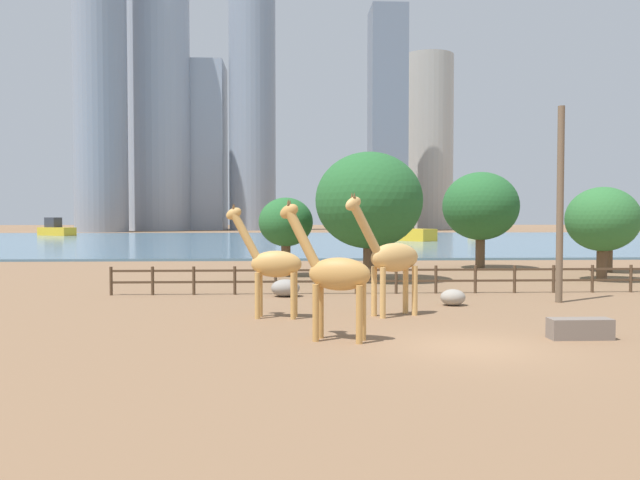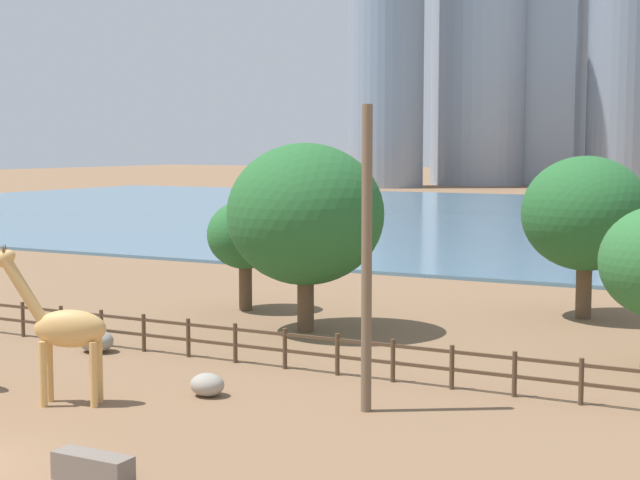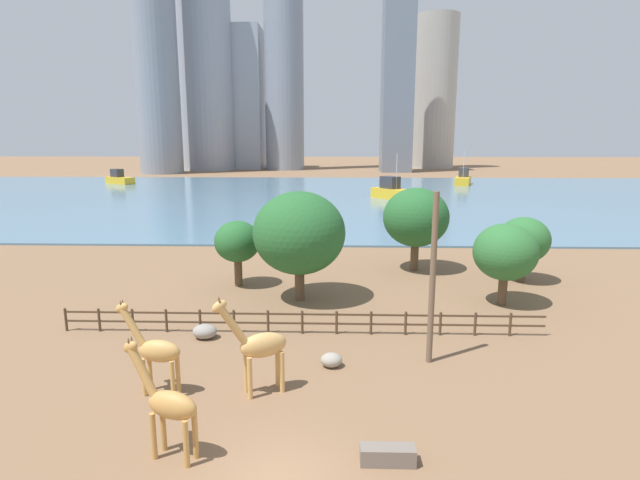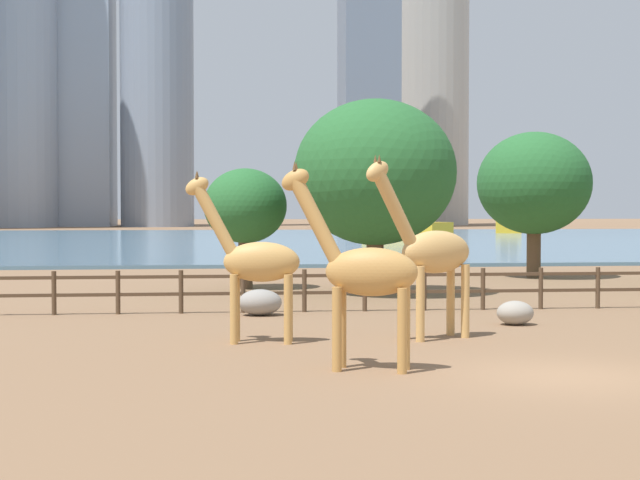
% 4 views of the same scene
% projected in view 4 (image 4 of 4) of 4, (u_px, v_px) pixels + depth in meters
% --- Properties ---
extents(ground_plane, '(400.00, 400.00, 0.00)m').
position_uv_depth(ground_plane, '(274.00, 240.00, 97.75)').
color(ground_plane, brown).
extents(harbor_water, '(180.00, 86.00, 0.20)m').
position_uv_depth(harbor_water, '(276.00, 240.00, 94.77)').
color(harbor_water, slate).
rests_on(harbor_water, ground).
extents(giraffe_tall, '(2.79, 0.95, 4.03)m').
position_uv_depth(giraffe_tall, '(255.00, 261.00, 22.89)').
color(giraffe_tall, tan).
rests_on(giraffe_tall, ground).
extents(giraffe_companion, '(2.78, 1.35, 4.07)m').
position_uv_depth(giraffe_companion, '(363.00, 271.00, 18.98)').
color(giraffe_companion, '#C18C47').
rests_on(giraffe_companion, ground).
extents(giraffe_young, '(3.05, 1.84, 4.40)m').
position_uv_depth(giraffe_young, '(430.00, 252.00, 23.56)').
color(giraffe_young, tan).
rests_on(giraffe_young, ground).
extents(boulder_near_fence, '(1.00, 0.87, 0.65)m').
position_uv_depth(boulder_near_fence, '(515.00, 313.00, 26.47)').
color(boulder_near_fence, gray).
rests_on(boulder_near_fence, ground).
extents(boulder_by_pole, '(1.29, 1.03, 0.77)m').
position_uv_depth(boulder_by_pole, '(260.00, 302.00, 28.81)').
color(boulder_by_pole, gray).
rests_on(boulder_by_pole, ground).
extents(enclosure_fence, '(26.12, 0.14, 1.30)m').
position_uv_depth(enclosure_fence, '(410.00, 286.00, 30.16)').
color(enclosure_fence, '#4C3826').
rests_on(enclosure_fence, ground).
extents(tree_left_large, '(3.26, 3.26, 4.73)m').
position_uv_depth(tree_left_large, '(245.00, 207.00, 38.32)').
color(tree_left_large, brown).
rests_on(tree_left_large, ground).
extents(tree_left_small, '(5.94, 5.94, 7.15)m').
position_uv_depth(tree_left_small, '(375.00, 173.00, 35.76)').
color(tree_left_small, brown).
rests_on(tree_left_small, ground).
extents(tree_right_small, '(5.17, 5.17, 6.64)m').
position_uv_depth(tree_right_small, '(534.00, 184.00, 44.49)').
color(tree_right_small, brown).
rests_on(tree_right_small, ground).
extents(boat_ferry, '(7.77, 8.71, 7.77)m').
position_uv_depth(boat_ferry, '(405.00, 226.00, 91.75)').
color(boat_ferry, gold).
rests_on(boat_ferry, harbor_water).
extents(boat_tug, '(5.54, 9.00, 7.62)m').
position_uv_depth(boat_tug, '(509.00, 222.00, 121.74)').
color(boat_tug, gold).
rests_on(boat_tug, harbor_water).
extents(skyline_tower_needle, '(14.07, 15.15, 47.17)m').
position_uv_depth(skyline_tower_needle, '(73.00, 96.00, 176.78)').
color(skyline_tower_needle, '#939EAD').
rests_on(skyline_tower_needle, ground).
extents(skyline_block_central, '(16.90, 16.90, 64.68)m').
position_uv_depth(skyline_block_central, '(6.00, 38.00, 167.10)').
color(skyline_block_central, '#939EAD').
rests_on(skyline_block_central, ground).
extents(skyline_block_left, '(15.14, 15.14, 51.75)m').
position_uv_depth(skyline_block_left, '(430.00, 92.00, 189.79)').
color(skyline_block_left, '#ADA89E').
rests_on(skyline_block_left, ground).
extents(skyline_tower_short, '(9.34, 10.69, 58.35)m').
position_uv_depth(skyline_tower_short, '(369.00, 56.00, 166.48)').
color(skyline_tower_short, slate).
rests_on(skyline_tower_short, ground).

